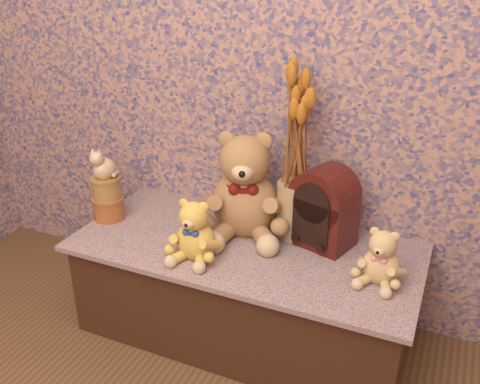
% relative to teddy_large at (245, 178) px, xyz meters
% --- Properties ---
extents(display_shelf, '(1.30, 0.61, 0.40)m').
position_rel_teddy_large_xyz_m(display_shelf, '(0.05, -0.11, -0.42)').
color(display_shelf, '#364370').
rests_on(display_shelf, ground).
extents(teddy_large, '(0.46, 0.50, 0.44)m').
position_rel_teddy_large_xyz_m(teddy_large, '(0.00, 0.00, 0.00)').
color(teddy_large, '#A36F3F').
rests_on(teddy_large, display_shelf).
extents(teddy_medium, '(0.21, 0.24, 0.24)m').
position_rel_teddy_large_xyz_m(teddy_medium, '(-0.08, -0.25, -0.10)').
color(teddy_medium, gold).
rests_on(teddy_medium, display_shelf).
extents(teddy_small, '(0.19, 0.22, 0.21)m').
position_rel_teddy_large_xyz_m(teddy_small, '(0.56, -0.14, -0.12)').
color(teddy_small, tan).
rests_on(teddy_small, display_shelf).
extents(cathedral_radio, '(0.26, 0.22, 0.31)m').
position_rel_teddy_large_xyz_m(cathedral_radio, '(0.31, 0.02, -0.07)').
color(cathedral_radio, '#3C0F0A').
rests_on(cathedral_radio, display_shelf).
extents(ceramic_vase, '(0.17, 0.17, 0.22)m').
position_rel_teddy_large_xyz_m(ceramic_vase, '(0.19, 0.03, -0.11)').
color(ceramic_vase, tan).
rests_on(ceramic_vase, display_shelf).
extents(dried_stalks, '(0.25, 0.25, 0.37)m').
position_rel_teddy_large_xyz_m(dried_stalks, '(0.19, 0.03, 0.19)').
color(dried_stalks, '#B2611C').
rests_on(dried_stalks, ceramic_vase).
extents(biscuit_tin_lower, '(0.16, 0.16, 0.09)m').
position_rel_teddy_large_xyz_m(biscuit_tin_lower, '(-0.55, -0.14, -0.17)').
color(biscuit_tin_lower, '#B87D36').
rests_on(biscuit_tin_lower, display_shelf).
extents(biscuit_tin_upper, '(0.12, 0.12, 0.09)m').
position_rel_teddy_large_xyz_m(biscuit_tin_upper, '(-0.55, -0.14, -0.08)').
color(biscuit_tin_upper, tan).
rests_on(biscuit_tin_upper, biscuit_tin_lower).
extents(cat_figurine, '(0.11, 0.12, 0.14)m').
position_rel_teddy_large_xyz_m(cat_figurine, '(-0.55, -0.14, 0.03)').
color(cat_figurine, silver).
rests_on(cat_figurine, biscuit_tin_upper).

